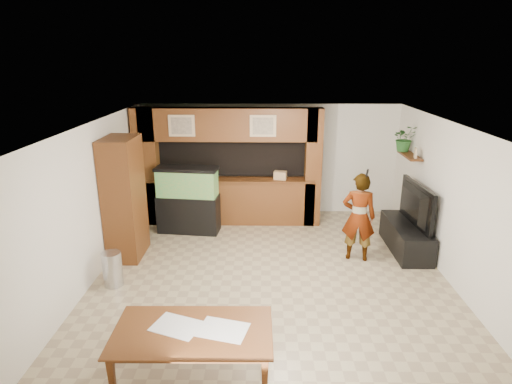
{
  "coord_description": "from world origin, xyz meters",
  "views": [
    {
      "loc": [
        -0.14,
        -6.63,
        3.65
      ],
      "look_at": [
        -0.27,
        0.6,
        1.33
      ],
      "focal_mm": 30.0,
      "sensor_mm": 36.0,
      "label": 1
    }
  ],
  "objects_px": {
    "pantry_cabinet": "(124,198)",
    "aquarium": "(188,201)",
    "person": "(359,217)",
    "television": "(410,205)",
    "dining_table": "(193,356)"
  },
  "relations": [
    {
      "from": "pantry_cabinet",
      "to": "television",
      "type": "relative_size",
      "value": 1.62
    },
    {
      "from": "pantry_cabinet",
      "to": "aquarium",
      "type": "height_order",
      "value": "pantry_cabinet"
    },
    {
      "from": "television",
      "to": "person",
      "type": "height_order",
      "value": "person"
    },
    {
      "from": "pantry_cabinet",
      "to": "aquarium",
      "type": "distance_m",
      "value": 1.57
    },
    {
      "from": "pantry_cabinet",
      "to": "person",
      "type": "relative_size",
      "value": 1.36
    },
    {
      "from": "pantry_cabinet",
      "to": "person",
      "type": "distance_m",
      "value": 4.32
    },
    {
      "from": "dining_table",
      "to": "pantry_cabinet",
      "type": "bearing_deg",
      "value": 117.3
    },
    {
      "from": "aquarium",
      "to": "dining_table",
      "type": "height_order",
      "value": "aquarium"
    },
    {
      "from": "aquarium",
      "to": "television",
      "type": "distance_m",
      "value": 4.48
    },
    {
      "from": "aquarium",
      "to": "person",
      "type": "bearing_deg",
      "value": -14.28
    },
    {
      "from": "aquarium",
      "to": "television",
      "type": "relative_size",
      "value": 1.03
    },
    {
      "from": "television",
      "to": "person",
      "type": "xyz_separation_m",
      "value": [
        -1.04,
        -0.39,
        -0.11
      ]
    },
    {
      "from": "pantry_cabinet",
      "to": "dining_table",
      "type": "xyz_separation_m",
      "value": [
        1.76,
        -3.29,
        -0.81
      ]
    },
    {
      "from": "dining_table",
      "to": "person",
      "type": "bearing_deg",
      "value": 50.61
    },
    {
      "from": "pantry_cabinet",
      "to": "television",
      "type": "height_order",
      "value": "pantry_cabinet"
    }
  ]
}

